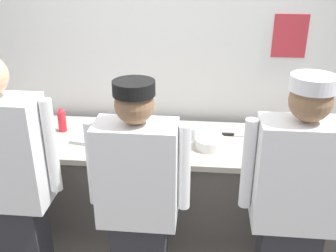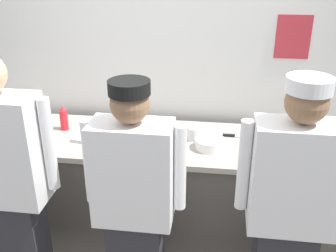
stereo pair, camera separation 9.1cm
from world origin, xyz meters
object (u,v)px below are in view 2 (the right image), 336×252
sheet_tray (110,135)px  chef_far_right (290,212)px  plate_stack_front (34,133)px  mixing_bowl_steel (305,139)px  chef_near_left (7,187)px  squeeze_bottle_primary (64,118)px  ramekin_green_sauce (17,126)px  deli_cup (193,134)px  chef_center (134,205)px  ramekin_red_sauce (261,154)px  plate_stack_rear (210,144)px  chefs_knife (238,136)px

sheet_tray → chef_far_right: bearing=-30.0°
chef_far_right → plate_stack_front: 1.83m
mixing_bowl_steel → chef_near_left: bearing=-158.5°
chef_far_right → squeeze_bottle_primary: chef_far_right is taller
ramekin_green_sauce → sheet_tray: bearing=-3.4°
squeeze_bottle_primary → deli_cup: squeeze_bottle_primary is taller
chef_center → squeeze_bottle_primary: (-0.71, 0.78, 0.17)m
ramekin_green_sauce → ramekin_red_sauce: bearing=-6.6°
chef_center → chef_near_left: bearing=-179.8°
mixing_bowl_steel → deli_cup: mixing_bowl_steel is taller
plate_stack_rear → ramekin_green_sauce: bearing=175.0°
sheet_tray → deli_cup: size_ratio=4.91×
plate_stack_rear → ramekin_green_sauce: plate_stack_rear is taller
deli_cup → chefs_knife: deli_cup is taller
chef_near_left → plate_stack_rear: (1.17, 0.62, 0.06)m
chef_center → chefs_knife: chef_center is taller
plate_stack_rear → mixing_bowl_steel: bearing=8.4°
chef_far_right → chefs_knife: chef_far_right is taller
chef_center → squeeze_bottle_primary: chef_center is taller
mixing_bowl_steel → ramekin_red_sauce: mixing_bowl_steel is taller
chef_near_left → mixing_bowl_steel: bearing=21.5°
chefs_knife → plate_stack_front: bearing=-171.2°
deli_cup → chef_near_left: bearing=-144.5°
plate_stack_front → deli_cup: bearing=6.9°
chef_near_left → chefs_knife: 1.60m
chef_center → deli_cup: (0.28, 0.74, 0.13)m
plate_stack_rear → deli_cup: size_ratio=2.16×
plate_stack_front → ramekin_red_sauce: plate_stack_front is taller
sheet_tray → chefs_knife: sheet_tray is taller
chef_center → deli_cup: 0.80m
chef_near_left → mixing_bowl_steel: (1.82, 0.72, 0.09)m
plate_stack_rear → squeeze_bottle_primary: (-1.11, 0.17, 0.06)m
squeeze_bottle_primary → chefs_knife: (1.32, 0.04, -0.09)m
chef_center → deli_cup: size_ratio=16.51×
chef_far_right → ramekin_green_sauce: (-1.94, 0.73, 0.07)m
deli_cup → plate_stack_rear: bearing=-43.7°
plate_stack_front → ramekin_red_sauce: (1.61, -0.06, -0.03)m
chef_near_left → chef_center: bearing=0.2°
chef_near_left → deli_cup: 1.28m
plate_stack_front → squeeze_bottle_primary: squeeze_bottle_primary is taller
chef_center → ramekin_green_sauce: size_ratio=18.29×
chef_near_left → plate_stack_front: 0.61m
ramekin_green_sauce → chefs_knife: ramekin_green_sauce is taller
chef_near_left → sheet_tray: chef_near_left is taller
chef_far_right → ramekin_red_sauce: 0.54m
chef_near_left → ramekin_green_sauce: bearing=112.9°
chef_near_left → chefs_knife: chef_near_left is taller
ramekin_red_sauce → ramekin_green_sauce: ramekin_green_sauce is taller
mixing_bowl_steel → sheet_tray: 1.38m
chef_near_left → deli_cup: chef_near_left is taller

